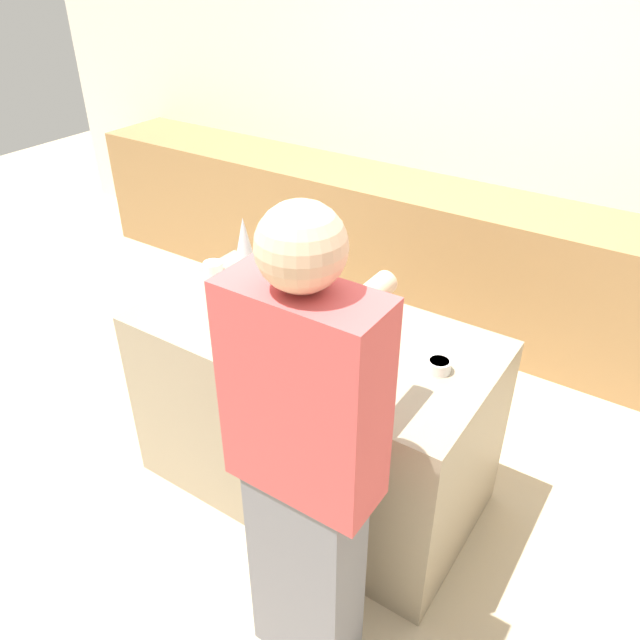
{
  "coord_description": "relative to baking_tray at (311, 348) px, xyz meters",
  "views": [
    {
      "loc": [
        1.23,
        -1.79,
        2.3
      ],
      "look_at": [
        0.04,
        0.0,
        0.95
      ],
      "focal_mm": 35.0,
      "sensor_mm": 36.0,
      "label": 1
    }
  ],
  "objects": [
    {
      "name": "kitchen_island",
      "position": [
        -0.08,
        0.12,
        -0.45
      ],
      "size": [
        1.53,
        0.8,
        0.89
      ],
      "color": "gray",
      "rests_on": "ground_plane"
    },
    {
      "name": "wall_back",
      "position": [
        -0.08,
        2.18,
        0.41
      ],
      "size": [
        8.0,
        0.05,
        2.6
      ],
      "color": "white",
      "rests_on": "ground_plane"
    },
    {
      "name": "candy_bowl_near_tray_right",
      "position": [
        0.07,
        0.3,
        0.02
      ],
      "size": [
        0.1,
        0.1,
        0.04
      ],
      "color": "white",
      "rests_on": "kitchen_island"
    },
    {
      "name": "candy_bowl_beside_tree",
      "position": [
        -0.76,
        0.28,
        0.02
      ],
      "size": [
        0.09,
        0.09,
        0.05
      ],
      "color": "white",
      "rests_on": "kitchen_island"
    },
    {
      "name": "back_cabinet_block",
      "position": [
        -0.08,
        1.86,
        -0.44
      ],
      "size": [
        6.0,
        0.6,
        0.9
      ],
      "color": "#9E7547",
      "rests_on": "ground_plane"
    },
    {
      "name": "candy_bowl_near_tray_left",
      "position": [
        0.16,
        0.24,
        0.02
      ],
      "size": [
        0.09,
        0.09,
        0.05
      ],
      "color": "white",
      "rests_on": "kitchen_island"
    },
    {
      "name": "baking_tray",
      "position": [
        0.0,
        0.0,
        0.0
      ],
      "size": [
        0.36,
        0.26,
        0.01
      ],
      "color": "#9E9EA8",
      "rests_on": "kitchen_island"
    },
    {
      "name": "ground_plane",
      "position": [
        -0.08,
        0.12,
        -0.89
      ],
      "size": [
        12.0,
        12.0,
        0.0
      ],
      "primitive_type": "plane",
      "color": "#C6B28E"
    },
    {
      "name": "decorative_tree",
      "position": [
        -0.51,
        0.22,
        0.18
      ],
      "size": [
        0.16,
        0.16,
        0.36
      ],
      "color": "silver",
      "rests_on": "kitchen_island"
    },
    {
      "name": "candy_bowl_behind_tray",
      "position": [
        0.48,
        0.15,
        0.02
      ],
      "size": [
        0.09,
        0.09,
        0.05
      ],
      "color": "white",
      "rests_on": "kitchen_island"
    },
    {
      "name": "cookbook",
      "position": [
        -0.21,
        0.38,
        0.01
      ],
      "size": [
        0.18,
        0.15,
        0.02
      ],
      "color": "#CCB78C",
      "rests_on": "kitchen_island"
    },
    {
      "name": "person",
      "position": [
        0.36,
        -0.56,
        0.02
      ],
      "size": [
        0.46,
        0.58,
        1.77
      ],
      "color": "slate",
      "rests_on": "ground_plane"
    },
    {
      "name": "gingerbread_house",
      "position": [
        0.0,
        0.0,
        0.11
      ],
      "size": [
        0.18,
        0.14,
        0.28
      ],
      "color": "#5B2D14",
      "rests_on": "baking_tray"
    }
  ]
}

